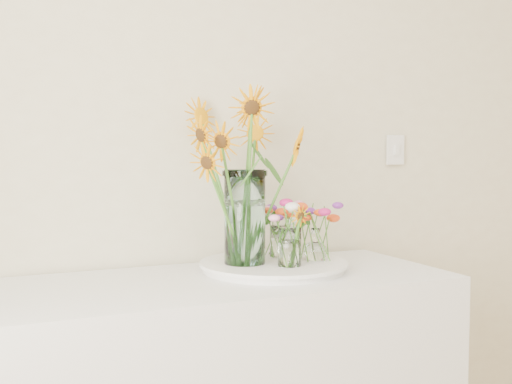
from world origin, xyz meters
TOP-DOWN VIEW (x-y plane):
  - tray at (-0.27, 1.98)m, footprint 0.47×0.47m
  - mason_jar at (-0.37, 1.99)m, footprint 0.14×0.14m
  - sunflower_bouquet at (-0.37, 1.99)m, footprint 0.76×0.76m
  - small_vase_a at (-0.26, 1.89)m, footprint 0.08×0.08m
  - wildflower_posy_a at (-0.26, 1.89)m, footprint 0.19×0.19m
  - small_vase_b at (-0.13, 1.95)m, footprint 0.10×0.10m
  - wildflower_posy_b at (-0.13, 1.95)m, footprint 0.21×0.21m
  - small_vase_c at (-0.20, 2.07)m, footprint 0.08×0.08m
  - wildflower_posy_c at (-0.20, 2.07)m, footprint 0.21×0.21m

SIDE VIEW (x-z plane):
  - tray at x=-0.27m, z-range 0.90..0.92m
  - small_vase_c at x=-0.20m, z-range 0.93..1.04m
  - small_vase_b at x=-0.13m, z-range 0.93..1.04m
  - small_vase_a at x=-0.26m, z-range 0.93..1.05m
  - wildflower_posy_c at x=-0.20m, z-range 0.93..1.13m
  - wildflower_posy_b at x=-0.13m, z-range 0.93..1.13m
  - wildflower_posy_a at x=-0.26m, z-range 0.93..1.14m
  - mason_jar at x=-0.37m, z-range 0.93..1.24m
  - sunflower_bouquet at x=-0.37m, z-range 0.93..1.51m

